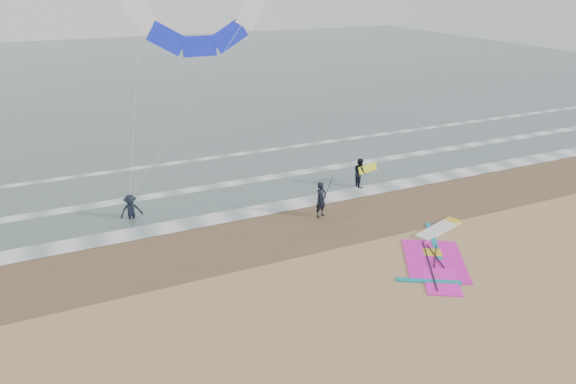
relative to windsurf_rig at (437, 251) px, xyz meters
name	(u,v)px	position (x,y,z in m)	size (l,w,h in m)	color
ground	(395,291)	(-3.15, -1.59, -0.04)	(120.00, 120.00, 0.00)	tan
sea_water	(149,73)	(-3.15, 46.41, -0.02)	(120.00, 80.00, 0.02)	#47605E
wet_sand_band	(317,222)	(-3.15, 4.41, -0.03)	(120.00, 5.00, 0.01)	brown
foam_waterline	(279,187)	(-3.15, 8.85, -0.01)	(120.00, 9.15, 0.02)	white
windsurf_rig	(437,251)	(0.00, 0.00, 0.00)	(5.47, 5.18, 0.13)	white
person_standing	(321,200)	(-2.74, 4.89, 0.81)	(0.62, 0.40, 1.69)	black
person_walking	(360,173)	(0.83, 7.32, 0.74)	(0.75, 0.59, 1.55)	black
person_wading	(130,204)	(-10.76, 8.12, 0.75)	(1.01, 0.58, 1.57)	black
held_pole	(327,191)	(-2.44, 4.89, 1.20)	(0.17, 0.86, 1.82)	black
carried_kiteboard	(368,168)	(1.23, 7.22, 0.95)	(1.30, 0.51, 0.39)	yellow
surf_kite	(198,30)	(-6.48, 10.49, 7.92)	(7.73, 2.45, 8.66)	white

